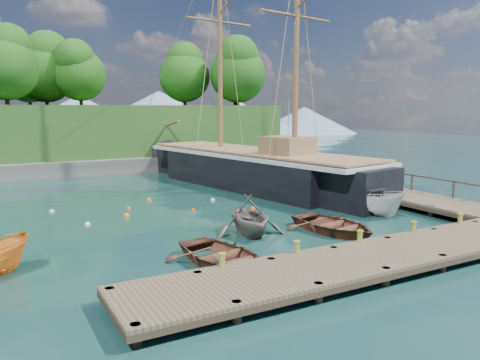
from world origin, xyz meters
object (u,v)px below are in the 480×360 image
Objects in this scene: schooner at (254,172)px; rowboat_2 at (333,232)px; rowboat_0 at (223,265)px; rowboat_1 at (249,234)px; cabin_boat_white at (368,214)px.

rowboat_2 is at bearing -114.24° from schooner.
rowboat_2 is 0.16× the size of schooner.
schooner reaches higher than rowboat_0.
rowboat_2 is 13.02m from schooner.
rowboat_1 reaches higher than rowboat_2.
schooner is (6.76, 10.99, 1.16)m from rowboat_1.
rowboat_0 is 4.44m from rowboat_1.
rowboat_0 is 17.31m from schooner.
rowboat_0 reaches higher than rowboat_2.
schooner is at bearing 84.93° from cabin_boat_white.
rowboat_0 is 6.83m from rowboat_2.
rowboat_0 is 1.07× the size of cabin_boat_white.
rowboat_1 is 0.13× the size of schooner.
rowboat_0 is at bearing -172.71° from rowboat_2.
cabin_boat_white is at bearing 12.09° from rowboat_0.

